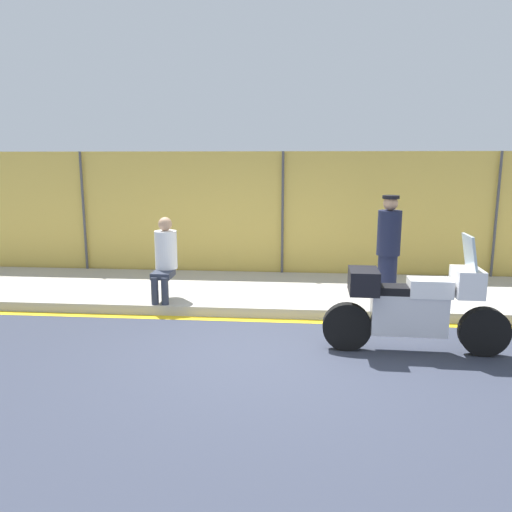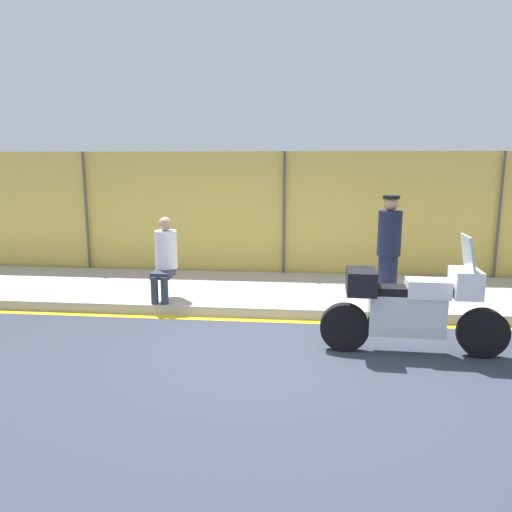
{
  "view_description": "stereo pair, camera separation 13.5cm",
  "coord_description": "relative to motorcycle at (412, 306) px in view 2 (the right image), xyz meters",
  "views": [
    {
      "loc": [
        0.35,
        -6.02,
        2.42
      ],
      "look_at": [
        -0.38,
        2.14,
        0.83
      ],
      "focal_mm": 35.0,
      "sensor_mm": 36.0,
      "label": 1
    },
    {
      "loc": [
        0.48,
        -6.01,
        2.42
      ],
      "look_at": [
        -0.38,
        2.14,
        0.83
      ],
      "focal_mm": 35.0,
      "sensor_mm": 36.0,
      "label": 2
    }
  ],
  "objects": [
    {
      "name": "storefront_fence",
      "position": [
        -1.79,
        3.85,
        0.67
      ],
      "size": [
        28.96,
        0.16,
        2.57
      ],
      "color": "gold",
      "rests_on": "ground_plane"
    },
    {
      "name": "ground_plane",
      "position": [
        -1.79,
        -0.14,
        -0.62
      ],
      "size": [
        120.0,
        120.0,
        0.0
      ],
      "primitive_type": "plane",
      "color": "#333847"
    },
    {
      "name": "sidewalk",
      "position": [
        -1.79,
        2.48,
        -0.54
      ],
      "size": [
        30.49,
        2.56,
        0.16
      ],
      "color": "#ADA89E",
      "rests_on": "ground_plane"
    },
    {
      "name": "curb_paint_stripe",
      "position": [
        -1.79,
        1.11,
        -0.62
      ],
      "size": [
        30.49,
        0.18,
        0.01
      ],
      "color": "gold",
      "rests_on": "ground_plane"
    },
    {
      "name": "person_seated_on_curb",
      "position": [
        -3.62,
        1.66,
        0.28
      ],
      "size": [
        0.36,
        0.68,
        1.34
      ],
      "color": "#2D3342",
      "rests_on": "sidewalk"
    },
    {
      "name": "motorcycle",
      "position": [
        0.0,
        0.0,
        0.0
      ],
      "size": [
        2.31,
        0.53,
        1.53
      ],
      "rotation": [
        0.0,
        0.0,
        -0.03
      ],
      "color": "black",
      "rests_on": "ground_plane"
    },
    {
      "name": "officer_standing",
      "position": [
        0.01,
        2.0,
        0.41
      ],
      "size": [
        0.38,
        0.38,
        1.7
      ],
      "color": "#191E38",
      "rests_on": "sidewalk"
    }
  ]
}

